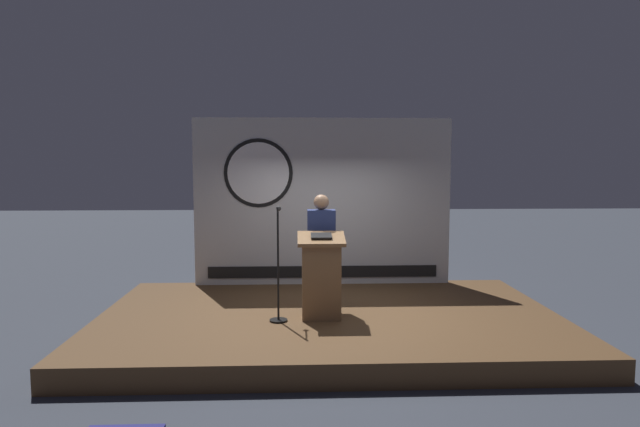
# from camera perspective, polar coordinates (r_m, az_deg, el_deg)

# --- Properties ---
(ground_plane) EXTENTS (40.00, 40.00, 0.00)m
(ground_plane) POSITION_cam_1_polar(r_m,az_deg,el_deg) (7.97, 0.93, -12.30)
(ground_plane) COLOR #383D47
(stage_platform) EXTENTS (6.40, 4.00, 0.30)m
(stage_platform) POSITION_cam_1_polar(r_m,az_deg,el_deg) (7.93, 0.93, -11.27)
(stage_platform) COLOR brown
(stage_platform) RESTS_ON ground
(banner_display) EXTENTS (4.41, 0.12, 2.87)m
(banner_display) POSITION_cam_1_polar(r_m,az_deg,el_deg) (9.46, 0.09, 1.23)
(banner_display) COLOR silver
(banner_display) RESTS_ON stage_platform
(podium) EXTENTS (0.64, 0.50, 1.17)m
(podium) POSITION_cam_1_polar(r_m,az_deg,el_deg) (7.49, 0.13, -6.57)
(podium) COLOR olive
(podium) RESTS_ON stage_platform
(speaker_person) EXTENTS (0.40, 0.26, 1.66)m
(speaker_person) POSITION_cam_1_polar(r_m,az_deg,el_deg) (7.92, 0.14, -3.89)
(speaker_person) COLOR black
(speaker_person) RESTS_ON stage_platform
(microphone_stand) EXTENTS (0.24, 0.54, 1.53)m
(microphone_stand) POSITION_cam_1_polar(r_m,az_deg,el_deg) (7.40, -4.35, -6.95)
(microphone_stand) COLOR black
(microphone_stand) RESTS_ON stage_platform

